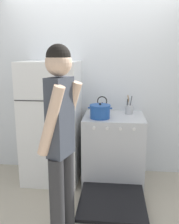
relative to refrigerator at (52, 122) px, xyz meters
The scene contains 8 objects.
ground_plane 1.03m from the refrigerator, 31.60° to the left, with size 14.00×14.00×0.00m, color #B2A893.
wall_back 0.80m from the refrigerator, 33.85° to the left, with size 10.00×0.06×2.55m.
refrigerator is the anchor object (origin of this frame).
stove_range 0.91m from the refrigerator, ahead, with size 0.79×1.41×0.93m.
dutch_oven_pot 0.71m from the refrigerator, 11.27° to the right, with size 0.31×0.26×0.20m.
tea_kettle 0.72m from the refrigerator, 11.17° to the left, with size 0.22×0.18×0.24m.
utensil_jar 1.06m from the refrigerator, ahead, with size 0.11×0.11×0.26m.
person 1.32m from the refrigerator, 72.10° to the right, with size 0.37×0.43×1.80m.
Camera 1 is at (0.30, -3.52, 1.72)m, focal length 40.00 mm.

